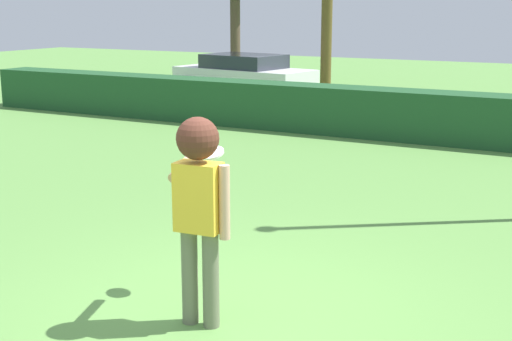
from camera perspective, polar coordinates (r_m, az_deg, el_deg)
name	(u,v)px	position (r m, az deg, el deg)	size (l,w,h in m)	color
ground_plane	(229,315)	(6.46, -2.19, -11.41)	(60.00, 60.00, 0.00)	#5C9144
person	(199,193)	(5.92, -4.54, -1.83)	(0.61, 0.74, 1.80)	#6B6F57
frisbee	(211,153)	(6.63, -3.62, 1.40)	(0.25, 0.24, 0.10)	white
hedge_row	(462,119)	(14.57, 16.05, 3.96)	(24.06, 0.90, 1.00)	#1F4D28
parked_car_white	(244,74)	(21.31, -0.97, 7.71)	(4.42, 2.36, 1.25)	white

